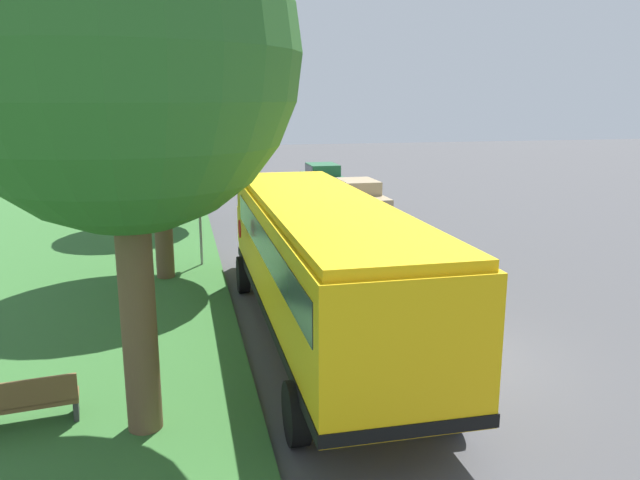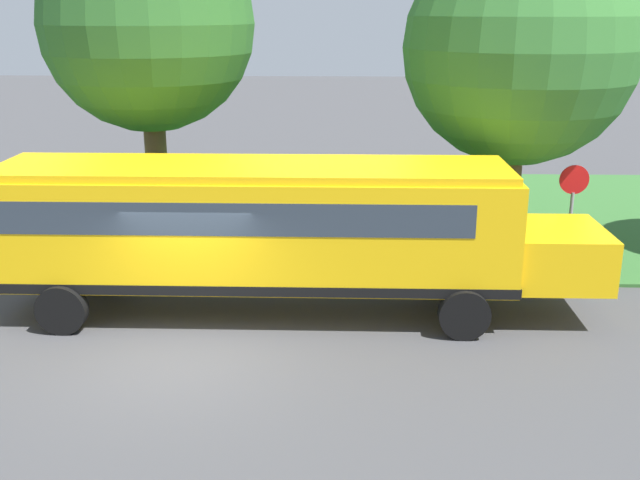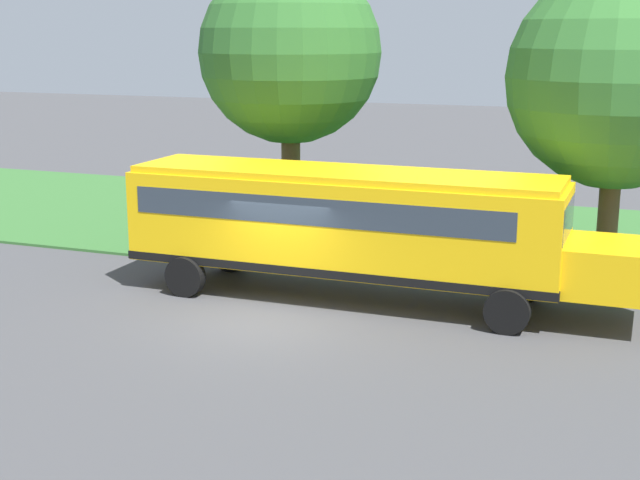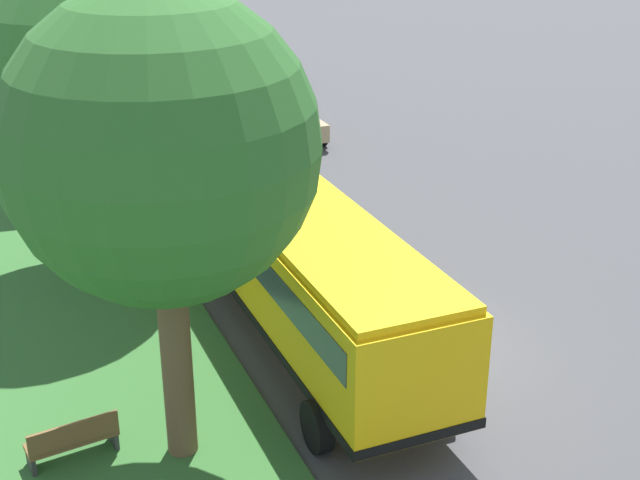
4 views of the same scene
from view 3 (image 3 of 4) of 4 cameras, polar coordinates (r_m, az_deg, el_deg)
The scene contains 6 objects.
ground_plane at distance 20.29m, azimuth -3.77°, elevation -5.17°, with size 120.00×120.00×0.00m, color #424244.
grass_verge at distance 29.34m, azimuth 4.33°, elevation 0.71°, with size 12.00×80.00×0.08m, color #33662D.
school_bus at distance 21.38m, azimuth 2.22°, elevation 1.16°, with size 2.85×12.42×3.16m.
oak_tree_beside_bus at distance 25.41m, azimuth -1.67°, elevation 11.78°, with size 5.09×5.09×8.36m.
oak_tree_roadside_mid at distance 23.22m, azimuth 18.12°, elevation 9.78°, with size 5.48×5.48×8.03m.
park_bench at distance 27.51m, azimuth 0.55°, elevation 0.83°, with size 1.65×0.71×0.92m.
Camera 3 is at (17.48, 8.04, 6.42)m, focal length 50.00 mm.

